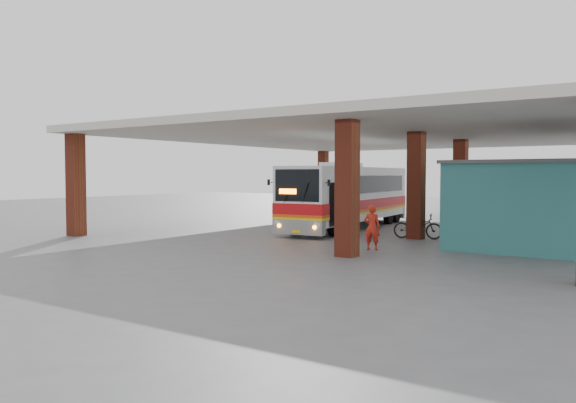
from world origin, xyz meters
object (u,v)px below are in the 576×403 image
(coach_bus, at_px, (349,196))
(red_chair, at_px, (485,223))
(motorcycle, at_px, (418,226))
(pedestrian, at_px, (372,227))

(coach_bus, relative_size, red_chair, 13.93)
(motorcycle, distance_m, red_chair, 5.01)
(red_chair, bearing_deg, pedestrian, -94.50)
(pedestrian, bearing_deg, motorcycle, -102.80)
(red_chair, bearing_deg, coach_bus, -153.20)
(pedestrian, bearing_deg, red_chair, -111.51)
(motorcycle, xyz_separation_m, pedestrian, (-0.08, -4.15, 0.27))
(coach_bus, distance_m, red_chair, 6.47)
(coach_bus, bearing_deg, pedestrian, -61.32)
(coach_bus, xyz_separation_m, red_chair, (5.92, 2.33, -1.21))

